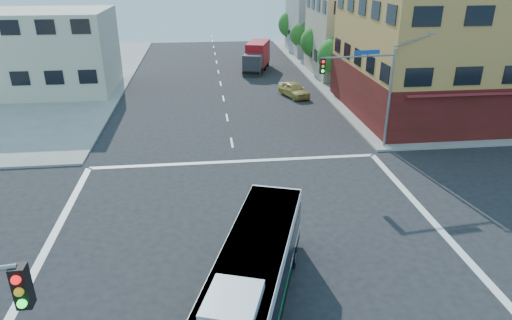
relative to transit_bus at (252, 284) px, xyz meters
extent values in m
plane|color=black|center=(0.49, 5.14, -1.55)|extent=(120.00, 120.00, 0.00)
cube|color=gray|center=(35.49, 40.14, -1.47)|extent=(50.00, 50.00, 0.15)
cube|color=#B67C41|center=(20.49, 23.64, 5.45)|extent=(18.00, 15.00, 14.00)
cube|color=maroon|center=(20.49, 23.64, 0.45)|extent=(18.09, 15.08, 4.00)
cube|color=maroon|center=(20.49, 16.54, 2.05)|extent=(16.00, 1.60, 0.51)
cube|color=tan|center=(17.49, 39.14, 2.95)|extent=(12.00, 10.00, 9.00)
cube|color=#9A9A95|center=(17.49, 53.14, 3.45)|extent=(12.00, 10.00, 10.00)
cube|color=beige|center=(-16.51, 35.14, 2.45)|extent=(12.00, 10.00, 8.00)
cylinder|color=slate|center=(11.29, 15.94, 1.95)|extent=(0.18, 0.18, 7.00)
cylinder|color=slate|center=(8.79, 15.69, 5.05)|extent=(5.01, 0.62, 0.12)
cube|color=black|center=(6.29, 15.44, 4.55)|extent=(0.32, 0.30, 1.00)
sphere|color=#FF0C0C|center=(6.29, 15.27, 4.85)|extent=(0.20, 0.20, 0.20)
sphere|color=yellow|center=(6.29, 15.27, 4.55)|extent=(0.20, 0.20, 0.20)
sphere|color=#19FF33|center=(6.29, 15.27, 4.25)|extent=(0.20, 0.20, 0.20)
cube|color=#154095|center=(9.29, 15.74, 5.30)|extent=(1.80, 0.22, 0.28)
cube|color=gray|center=(13.79, 16.19, 6.45)|extent=(0.50, 0.22, 0.14)
cube|color=black|center=(-5.31, -5.16, 4.55)|extent=(0.32, 0.30, 1.00)
sphere|color=#FF0C0C|center=(-5.31, -5.33, 4.85)|extent=(0.20, 0.20, 0.20)
sphere|color=yellow|center=(-5.31, -5.33, 4.55)|extent=(0.20, 0.20, 0.20)
sphere|color=#19FF33|center=(-5.31, -5.33, 4.25)|extent=(0.20, 0.20, 0.20)
cylinder|color=#362413|center=(12.29, 33.14, -0.58)|extent=(0.28, 0.28, 1.92)
sphere|color=#1B5317|center=(12.29, 33.14, 1.82)|extent=(3.60, 3.60, 3.60)
sphere|color=#1B5317|center=(12.69, 32.84, 2.72)|extent=(2.52, 2.52, 2.52)
cylinder|color=#362413|center=(12.29, 41.14, -0.55)|extent=(0.28, 0.28, 1.99)
sphere|color=#1B5317|center=(12.29, 41.14, 1.97)|extent=(3.80, 3.80, 3.80)
sphere|color=#1B5317|center=(12.69, 40.84, 2.92)|extent=(2.66, 2.66, 2.66)
cylinder|color=#362413|center=(12.29, 49.14, -0.60)|extent=(0.28, 0.28, 1.89)
sphere|color=#1B5317|center=(12.29, 49.14, 1.70)|extent=(3.40, 3.40, 3.40)
sphere|color=#1B5317|center=(12.69, 48.84, 2.55)|extent=(2.38, 2.38, 2.38)
cylinder|color=#362413|center=(12.29, 57.14, -0.53)|extent=(0.28, 0.28, 2.03)
sphere|color=#1B5317|center=(12.29, 57.14, 2.08)|extent=(4.00, 4.00, 4.00)
sphere|color=#1B5317|center=(12.69, 56.84, 3.08)|extent=(2.80, 2.80, 2.80)
cube|color=black|center=(0.01, 0.02, -1.06)|extent=(5.56, 10.85, 0.40)
cube|color=white|center=(0.01, 0.02, 0.03)|extent=(5.55, 10.83, 2.53)
cube|color=black|center=(0.01, 0.02, 0.19)|extent=(5.49, 10.54, 1.11)
cube|color=black|center=(1.69, 5.02, 0.10)|extent=(1.99, 0.71, 1.20)
cube|color=#E5590C|center=(1.70, 5.05, 0.99)|extent=(1.62, 0.58, 0.25)
cube|color=white|center=(0.01, 0.02, 1.24)|extent=(5.44, 10.61, 0.11)
cube|color=white|center=(-0.84, -2.51, 1.46)|extent=(2.13, 2.36, 0.32)
cube|color=#03672E|center=(-1.22, -0.04, -0.61)|extent=(1.57, 4.64, 0.25)
cube|color=#03672E|center=(0.95, -0.77, -0.61)|extent=(1.57, 4.64, 0.25)
cylinder|color=black|center=(0.09, 3.59, -1.08)|extent=(0.55, 0.96, 0.92)
cylinder|color=#99999E|center=(-0.03, 3.63, -1.08)|extent=(0.18, 0.45, 0.46)
cylinder|color=black|center=(2.10, 2.91, -1.08)|extent=(0.55, 0.96, 0.92)
cylinder|color=#99999E|center=(2.22, 2.87, -1.08)|extent=(0.18, 0.45, 0.46)
cube|color=#2B2B30|center=(4.46, 39.84, -0.35)|extent=(2.62, 2.56, 2.40)
cube|color=black|center=(4.21, 39.00, 0.02)|extent=(1.88, 0.63, 0.92)
cube|color=#A10D16|center=(5.48, 43.20, 0.39)|extent=(3.62, 5.60, 2.77)
cube|color=black|center=(5.16, 42.14, -1.04)|extent=(4.08, 7.67, 0.28)
cylinder|color=black|center=(3.59, 40.29, -1.08)|extent=(0.52, 0.96, 0.92)
cylinder|color=black|center=(5.44, 39.73, -1.08)|extent=(0.52, 0.96, 0.92)
cylinder|color=black|center=(4.36, 42.86, -1.08)|extent=(0.52, 0.96, 0.92)
cylinder|color=black|center=(6.22, 42.30, -1.08)|extent=(0.52, 0.96, 0.92)
cylinder|color=black|center=(5.03, 45.07, -1.08)|extent=(0.52, 0.96, 0.92)
cylinder|color=black|center=(6.89, 44.51, -1.08)|extent=(0.52, 0.96, 0.92)
imported|color=tan|center=(7.45, 30.02, -0.84)|extent=(2.95, 4.48, 1.42)
camera|label=1|loc=(-1.40, -13.24, 10.68)|focal=32.00mm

